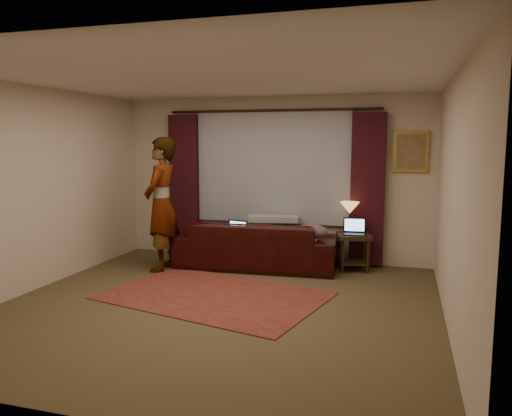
% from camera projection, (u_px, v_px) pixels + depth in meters
% --- Properties ---
extents(floor, '(5.00, 5.00, 0.01)m').
position_uv_depth(floor, '(218.00, 306.00, 5.81)').
color(floor, brown).
rests_on(floor, ground).
extents(ceiling, '(5.00, 5.00, 0.02)m').
position_uv_depth(ceiling, '(216.00, 77.00, 5.46)').
color(ceiling, silver).
rests_on(ceiling, ground).
extents(wall_back, '(5.00, 0.02, 2.60)m').
position_uv_depth(wall_back, '(273.00, 179.00, 8.01)').
color(wall_back, beige).
rests_on(wall_back, ground).
extents(wall_front, '(5.00, 0.02, 2.60)m').
position_uv_depth(wall_front, '(80.00, 234.00, 3.26)').
color(wall_front, beige).
rests_on(wall_front, ground).
extents(wall_left, '(0.02, 5.00, 2.60)m').
position_uv_depth(wall_left, '(34.00, 189.00, 6.34)').
color(wall_left, beige).
rests_on(wall_left, ground).
extents(wall_right, '(0.02, 5.00, 2.60)m').
position_uv_depth(wall_right, '(454.00, 203.00, 4.93)').
color(wall_right, beige).
rests_on(wall_right, ground).
extents(sheer_curtain, '(2.50, 0.05, 1.80)m').
position_uv_depth(sheer_curtain, '(272.00, 167.00, 7.93)').
color(sheer_curtain, '#A1A0A8').
rests_on(sheer_curtain, wall_back).
extents(drape_left, '(0.50, 0.14, 2.30)m').
position_uv_depth(drape_left, '(185.00, 185.00, 8.35)').
color(drape_left, '#360E15').
rests_on(drape_left, floor).
extents(drape_right, '(0.50, 0.14, 2.30)m').
position_uv_depth(drape_right, '(368.00, 190.00, 7.50)').
color(drape_right, '#360E15').
rests_on(drape_right, floor).
extents(curtain_rod, '(0.04, 0.04, 3.40)m').
position_uv_depth(curtain_rod, '(272.00, 110.00, 7.76)').
color(curtain_rod, black).
rests_on(curtain_rod, wall_back).
extents(picture_frame, '(0.50, 0.04, 0.60)m').
position_uv_depth(picture_frame, '(411.00, 152.00, 7.33)').
color(picture_frame, '#B19137').
rests_on(picture_frame, wall_back).
extents(sofa, '(2.48, 1.20, 0.98)m').
position_uv_depth(sofa, '(256.00, 235.00, 7.54)').
color(sofa, black).
rests_on(sofa, floor).
extents(throw_blanket, '(0.81, 0.46, 0.09)m').
position_uv_depth(throw_blanket, '(273.00, 202.00, 7.69)').
color(throw_blanket, '#A1A09B').
rests_on(throw_blanket, sofa).
extents(clothing_pile, '(0.60, 0.54, 0.21)m').
position_uv_depth(clothing_pile, '(311.00, 232.00, 7.23)').
color(clothing_pile, '#784855').
rests_on(clothing_pile, sofa).
extents(laptop_sofa, '(0.40, 0.42, 0.23)m').
position_uv_depth(laptop_sofa, '(233.00, 230.00, 7.38)').
color(laptop_sofa, black).
rests_on(laptop_sofa, sofa).
extents(area_rug, '(2.94, 2.29, 0.01)m').
position_uv_depth(area_rug, '(214.00, 296.00, 6.17)').
color(area_rug, maroon).
rests_on(area_rug, floor).
extents(end_table, '(0.57, 0.57, 0.55)m').
position_uv_depth(end_table, '(353.00, 252.00, 7.38)').
color(end_table, black).
rests_on(end_table, floor).
extents(tiffany_lamp, '(0.35, 0.35, 0.46)m').
position_uv_depth(tiffany_lamp, '(349.00, 217.00, 7.43)').
color(tiffany_lamp, '#A07A43').
rests_on(tiffany_lamp, end_table).
extents(laptop_table, '(0.36, 0.39, 0.24)m').
position_uv_depth(laptop_table, '(355.00, 227.00, 7.28)').
color(laptop_table, black).
rests_on(laptop_table, end_table).
extents(person, '(0.63, 0.63, 1.96)m').
position_uv_depth(person, '(161.00, 204.00, 7.33)').
color(person, '#A1A09B').
rests_on(person, floor).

